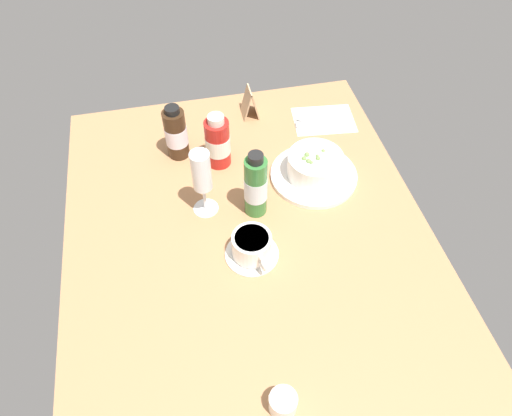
{
  "coord_description": "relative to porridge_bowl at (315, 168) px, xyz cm",
  "views": [
    {
      "loc": [
        -61.84,
        12.09,
        87.16
      ],
      "look_at": [
        2.72,
        -1.79,
        8.29
      ],
      "focal_mm": 32.9,
      "sensor_mm": 36.0,
      "label": 1
    }
  ],
  "objects": [
    {
      "name": "cutlery_setting",
      "position": [
        21.16,
        -8.93,
        -3.14
      ],
      "size": [
        14.27,
        18.44,
        0.9
      ],
      "color": "white",
      "rests_on": "ground_plane"
    },
    {
      "name": "porridge_bowl",
      "position": [
        0.0,
        0.0,
        0.0
      ],
      "size": [
        22.09,
        22.09,
        7.97
      ],
      "color": "white",
      "rests_on": "ground_plane"
    },
    {
      "name": "sauce_bottle_brown",
      "position": [
        15.84,
        32.74,
        3.69
      ],
      "size": [
        5.77,
        5.77,
        15.42
      ],
      "color": "#382314",
      "rests_on": "ground_plane"
    },
    {
      "name": "creamer_jug",
      "position": [
        -53.5,
        21.87,
        -1.05
      ],
      "size": [
        5.01,
        6.0,
        5.18
      ],
      "color": "white",
      "rests_on": "ground_plane"
    },
    {
      "name": "sauce_bottle_red",
      "position": [
        10.52,
        22.77,
        3.48
      ],
      "size": [
        6.41,
        6.41,
        15.22
      ],
      "color": "#B21E19",
      "rests_on": "ground_plane"
    },
    {
      "name": "ground_plane",
      "position": [
        -16.61,
        19.88,
        -4.9
      ],
      "size": [
        110.0,
        84.0,
        3.0
      ],
      "primitive_type": "cube",
      "color": "#A8754C"
    },
    {
      "name": "sauce_bottle_green",
      "position": [
        -7.59,
        16.8,
        4.95
      ],
      "size": [
        5.38,
        5.38,
        18.24
      ],
      "color": "#337233",
      "rests_on": "ground_plane"
    },
    {
      "name": "coffee_cup",
      "position": [
        -20.28,
        20.38,
        -0.21
      ],
      "size": [
        13.1,
        12.03,
        6.43
      ],
      "color": "white",
      "rests_on": "ground_plane"
    },
    {
      "name": "wine_glass",
      "position": [
        -4.69,
        28.51,
        8.4
      ],
      "size": [
        6.04,
        6.04,
        18.06
      ],
      "color": "white",
      "rests_on": "ground_plane"
    },
    {
      "name": "menu_card",
      "position": [
        28.03,
        10.86,
        0.97
      ],
      "size": [
        5.91,
        4.7,
        8.84
      ],
      "color": "tan",
      "rests_on": "ground_plane"
    }
  ]
}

